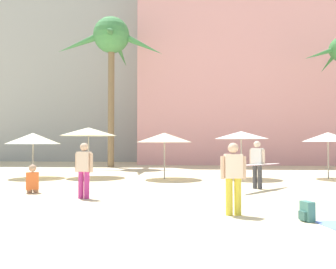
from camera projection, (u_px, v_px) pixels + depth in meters
The scene contains 14 objects.
ground at pixel (171, 248), 5.52m from camera, with size 120.00×120.00×0.00m, color beige.
hotel_pink at pixel (277, 76), 32.12m from camera, with size 24.19×11.05×15.74m, color pink.
hotel_tower_gray at pixel (65, 35), 38.02m from camera, with size 18.96×10.22×26.96m, color #A8A8A3.
palm_tree_far_left at pixel (112, 42), 24.74m from camera, with size 7.46×7.60×10.60m.
cafe_umbrella_0 at pixel (164, 138), 16.42m from camera, with size 2.60×2.60×2.16m.
cafe_umbrella_1 at pixel (241, 135), 16.55m from camera, with size 2.52×2.52×2.23m.
cafe_umbrella_2 at pixel (328, 137), 16.46m from camera, with size 2.36×2.36×2.18m.
cafe_umbrella_3 at pixel (33, 138), 16.95m from camera, with size 2.58×2.58×2.17m.
cafe_umbrella_5 at pixel (88, 132), 17.29m from camera, with size 2.77×2.77×2.45m.
backpack at pixel (307, 212), 7.41m from camera, with size 0.31×0.34×0.42m.
person_mid_left at pixel (258, 163), 12.67m from camera, with size 2.22×2.45×1.74m.
person_near_right at pixel (33, 183), 11.81m from camera, with size 0.72×1.02×0.95m.
person_mid_center at pixel (84, 168), 10.50m from camera, with size 0.61×0.32×1.66m.
person_far_left at pixel (233, 175), 8.06m from camera, with size 0.61×0.27×1.66m.
Camera 1 is at (0.32, -5.56, 1.63)m, focal length 37.53 mm.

